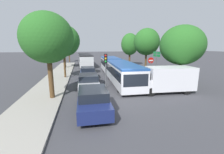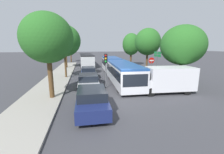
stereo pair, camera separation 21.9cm
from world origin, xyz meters
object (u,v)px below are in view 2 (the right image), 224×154
(direction_sign_post, at_px, (157,59))
(tree_right_mid, at_px, (148,42))
(white_van, at_px, (167,79))
(tree_right_near, at_px, (183,45))
(traffic_light, at_px, (106,63))
(tree_left_mid, at_px, (63,41))
(tree_left_far, at_px, (65,42))
(queued_car_blue, at_px, (88,73))
(city_bus_rear, at_px, (86,59))
(articulated_bus, at_px, (117,68))
(queued_car_navy, at_px, (92,100))
(tree_right_far, at_px, (131,44))
(queued_car_silver, at_px, (88,82))
(no_entry_sign, at_px, (151,66))
(tree_left_near, at_px, (46,40))
(tree_left_distant, at_px, (70,44))

(direction_sign_post, height_order, tree_right_mid, tree_right_mid)
(white_van, relative_size, tree_right_near, 0.82)
(traffic_light, distance_m, tree_left_mid, 7.52)
(tree_left_far, xyz_separation_m, tree_right_near, (13.12, -15.62, -0.62))
(queued_car_blue, xyz_separation_m, tree_right_near, (9.32, -5.49, 3.46))
(city_bus_rear, xyz_separation_m, tree_left_mid, (-2.94, -12.73, 3.28))
(articulated_bus, height_order, queued_car_navy, articulated_bus)
(queued_car_navy, bearing_deg, tree_right_mid, -35.06)
(articulated_bus, relative_size, tree_left_mid, 2.35)
(queued_car_navy, bearing_deg, city_bus_rear, 0.25)
(tree_left_far, xyz_separation_m, tree_right_far, (13.00, 0.90, -0.37))
(tree_left_mid, distance_m, tree_right_near, 13.73)
(city_bus_rear, distance_m, queued_car_silver, 18.67)
(no_entry_sign, bearing_deg, city_bus_rear, -156.00)
(queued_car_silver, bearing_deg, tree_left_near, 122.90)
(tree_left_distant, relative_size, tree_right_far, 0.96)
(articulated_bus, xyz_separation_m, queued_car_blue, (-3.68, 0.42, -0.61))
(articulated_bus, distance_m, queued_car_navy, 10.48)
(queued_car_navy, height_order, direction_sign_post, direction_sign_post)
(queued_car_blue, distance_m, tree_right_mid, 10.45)
(tree_left_distant, bearing_deg, tree_left_mid, -87.69)
(queued_car_silver, xyz_separation_m, tree_left_near, (-3.02, -1.92, 3.83))
(direction_sign_post, distance_m, tree_left_mid, 11.89)
(white_van, relative_size, tree_left_mid, 0.75)
(direction_sign_post, bearing_deg, tree_left_mid, -19.73)
(tree_left_mid, height_order, tree_right_far, tree_left_mid)
(queued_car_silver, height_order, queued_car_blue, queued_car_silver)
(articulated_bus, relative_size, queued_car_navy, 3.56)
(queued_car_silver, xyz_separation_m, tree_right_near, (9.47, -0.24, 3.43))
(tree_left_mid, bearing_deg, tree_right_near, -26.66)
(direction_sign_post, distance_m, tree_left_near, 12.87)
(queued_car_blue, relative_size, white_van, 0.84)
(white_van, distance_m, direction_sign_post, 5.78)
(no_entry_sign, relative_size, tree_right_near, 0.45)
(queued_car_navy, distance_m, tree_right_near, 11.06)
(tree_right_mid, distance_m, tree_right_far, 8.16)
(no_entry_sign, bearing_deg, queued_car_blue, -111.99)
(queued_car_silver, bearing_deg, city_bus_rear, 0.01)
(traffic_light, relative_size, no_entry_sign, 1.21)
(white_van, relative_size, tree_right_mid, 0.75)
(tree_left_far, relative_size, tree_right_mid, 0.97)
(articulated_bus, distance_m, direction_sign_post, 5.16)
(tree_right_mid, bearing_deg, tree_left_far, 150.90)
(queued_car_silver, relative_size, traffic_light, 1.29)
(queued_car_navy, relative_size, no_entry_sign, 1.58)
(direction_sign_post, relative_size, tree_right_far, 0.54)
(tree_left_mid, xyz_separation_m, tree_left_distant, (-0.81, 20.03, -0.07))
(articulated_bus, height_order, no_entry_sign, no_entry_sign)
(queued_car_navy, bearing_deg, tree_left_far, 10.81)
(articulated_bus, height_order, tree_left_mid, tree_left_mid)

